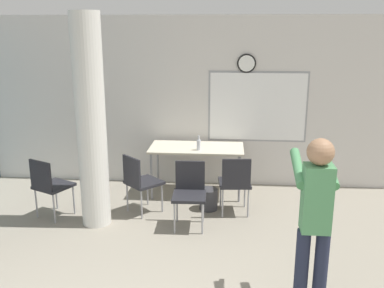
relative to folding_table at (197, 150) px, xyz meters
name	(u,v)px	position (x,y,z in m)	size (l,w,h in m)	color
wall_back	(192,102)	(-0.12, 0.53, 0.68)	(8.00, 0.15, 2.80)	silver
support_pillar	(91,123)	(-1.28, -1.21, 0.68)	(0.38, 0.38, 2.80)	silver
folding_table	(197,150)	(0.00, 0.00, 0.00)	(1.48, 0.74, 0.78)	beige
bottle_on_table	(199,145)	(0.04, -0.17, 0.14)	(0.06, 0.06, 0.23)	silver
waste_bin	(209,199)	(0.22, -0.63, -0.56)	(0.27, 0.27, 0.31)	#38383D
chair_near_pillar	(49,183)	(-1.97, -1.11, -0.21)	(0.59, 0.59, 0.87)	#232328
chair_table_right	(235,181)	(0.60, -0.77, -0.21)	(0.48, 0.48, 0.87)	#232328
chair_table_left	(140,180)	(-0.75, -0.84, -0.21)	(0.62, 0.62, 0.87)	#232328
chair_table_front	(190,190)	(0.00, -1.18, -0.21)	(0.45, 0.45, 0.87)	#232328
person_playing_side	(315,215)	(1.27, -2.94, 0.28)	(0.37, 0.67, 1.70)	#1E2338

